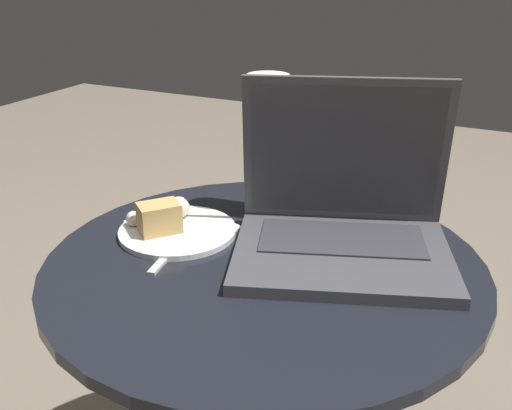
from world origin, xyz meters
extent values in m
cylinder|color=black|center=(0.00, 0.00, 0.56)|extent=(0.65, 0.65, 0.02)
cube|color=white|center=(-0.17, 0.05, 0.57)|extent=(0.19, 0.16, 0.00)
cube|color=#47474C|center=(0.10, 0.05, 0.58)|extent=(0.38, 0.33, 0.02)
cube|color=#333338|center=(0.09, 0.08, 0.59)|extent=(0.27, 0.19, 0.00)
cube|color=#47474C|center=(0.07, 0.15, 0.71)|extent=(0.31, 0.14, 0.24)
cube|color=#19234C|center=(0.07, 0.14, 0.71)|extent=(0.28, 0.12, 0.21)
cylinder|color=gold|center=(-0.07, 0.16, 0.67)|extent=(0.07, 0.07, 0.20)
cylinder|color=white|center=(-0.07, 0.16, 0.79)|extent=(0.07, 0.07, 0.04)
cylinder|color=white|center=(-0.16, 0.02, 0.58)|extent=(0.19, 0.19, 0.01)
cube|color=tan|center=(-0.18, 0.00, 0.60)|extent=(0.08, 0.08, 0.05)
sphere|color=beige|center=(-0.23, 0.00, 0.59)|extent=(0.02, 0.02, 0.02)
sphere|color=beige|center=(-0.18, 0.06, 0.60)|extent=(0.04, 0.04, 0.04)
cube|color=silver|center=(-0.14, -0.04, 0.57)|extent=(0.03, 0.13, 0.00)
cube|color=silver|center=(-0.15, 0.05, 0.57)|extent=(0.03, 0.06, 0.00)
camera|label=1|loc=(0.33, -0.71, 1.00)|focal=42.00mm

